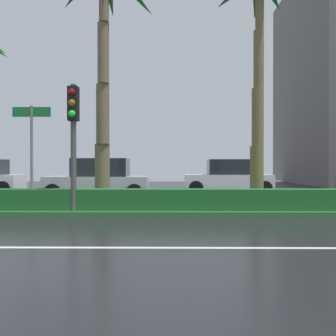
% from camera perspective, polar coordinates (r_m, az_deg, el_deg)
% --- Properties ---
extents(ground_plane, '(90.00, 42.00, 0.10)m').
position_cam_1_polar(ground_plane, '(14.87, -18.32, -5.35)').
color(ground_plane, black).
extents(median_strip, '(85.50, 4.00, 0.15)m').
position_cam_1_polar(median_strip, '(13.92, -19.66, -5.23)').
color(median_strip, '#2D6B33').
rests_on(median_strip, ground_plane).
extents(median_hedge, '(76.50, 0.70, 0.60)m').
position_cam_1_polar(median_hedge, '(12.59, -21.88, -4.13)').
color(median_hedge, '#1E6028').
rests_on(median_hedge, median_strip).
extents(palm_tree_centre_right, '(3.70, 3.50, 8.17)m').
position_cam_1_polar(palm_tree_centre_right, '(14.66, 12.79, 21.97)').
color(palm_tree_centre_right, brown).
rests_on(palm_tree_centre_right, median_strip).
extents(traffic_signal_median_right, '(0.28, 0.43, 3.56)m').
position_cam_1_polar(traffic_signal_median_right, '(11.67, -13.27, 6.14)').
color(traffic_signal_median_right, '#4C4C47').
rests_on(traffic_signal_median_right, median_strip).
extents(street_name_sign, '(1.10, 0.08, 3.00)m').
position_cam_1_polar(street_name_sign, '(12.23, -18.74, 3.39)').
color(street_name_sign, slate).
rests_on(street_name_sign, median_strip).
extents(car_in_traffic_third, '(4.30, 2.02, 1.72)m').
position_cam_1_polar(car_in_traffic_third, '(17.35, -9.80, -1.61)').
color(car_in_traffic_third, silver).
rests_on(car_in_traffic_third, ground_plane).
extents(car_in_traffic_fourth, '(4.30, 2.02, 1.72)m').
position_cam_1_polar(car_in_traffic_fourth, '(20.41, 8.62, -1.30)').
color(car_in_traffic_fourth, white).
rests_on(car_in_traffic_fourth, ground_plane).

